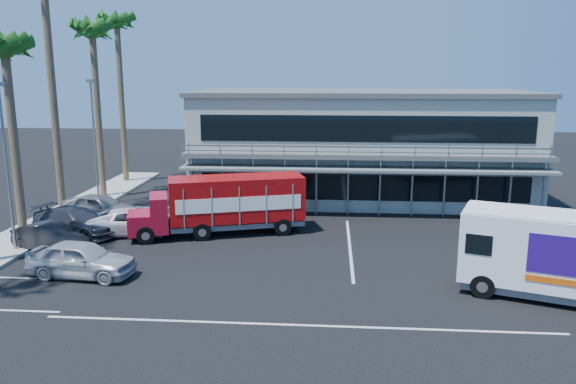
# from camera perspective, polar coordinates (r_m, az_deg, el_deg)

# --- Properties ---
(ground) EXTENTS (120.00, 120.00, 0.00)m
(ground) POSITION_cam_1_polar(r_m,az_deg,el_deg) (25.41, 1.95, -7.55)
(ground) COLOR black
(ground) RESTS_ON ground
(building) EXTENTS (22.40, 12.00, 7.30)m
(building) POSITION_cam_1_polar(r_m,az_deg,el_deg) (39.20, 7.34, 4.85)
(building) COLOR #A0A597
(building) RESTS_ON ground
(curb_strip) EXTENTS (3.00, 32.00, 0.16)m
(curb_strip) POSITION_cam_1_polar(r_m,az_deg,el_deg) (34.95, -23.00, -2.89)
(curb_strip) COLOR #A5A399
(curb_strip) RESTS_ON ground
(palm_c) EXTENTS (2.80, 2.80, 10.75)m
(palm_c) POSITION_cam_1_polar(r_m,az_deg,el_deg) (31.25, -26.78, 12.07)
(palm_c) COLOR brown
(palm_c) RESTS_ON ground
(palm_e) EXTENTS (2.80, 2.80, 12.25)m
(palm_e) POSITION_cam_1_polar(r_m,az_deg,el_deg) (40.15, -19.22, 14.36)
(palm_e) COLOR brown
(palm_e) RESTS_ON ground
(palm_f) EXTENTS (2.80, 2.80, 13.25)m
(palm_f) POSITION_cam_1_polar(r_m,az_deg,el_deg) (45.44, -16.95, 15.30)
(palm_f) COLOR brown
(palm_f) RESTS_ON ground
(light_pole_near) EXTENTS (0.50, 0.25, 8.09)m
(light_pole_near) POSITION_cam_1_polar(r_m,az_deg,el_deg) (29.44, -26.72, 2.92)
(light_pole_near) COLOR gray
(light_pole_near) RESTS_ON ground
(light_pole_far) EXTENTS (0.50, 0.25, 8.09)m
(light_pole_far) POSITION_cam_1_polar(r_m,az_deg,el_deg) (38.28, -19.08, 5.39)
(light_pole_far) COLOR gray
(light_pole_far) RESTS_ON ground
(red_truck) EXTENTS (9.41, 4.72, 3.10)m
(red_truck) POSITION_cam_1_polar(r_m,az_deg,el_deg) (30.05, -6.44, -1.14)
(red_truck) COLOR maroon
(red_truck) RESTS_ON ground
(white_van) EXTENTS (7.22, 4.56, 3.34)m
(white_van) POSITION_cam_1_polar(r_m,az_deg,el_deg) (23.66, 25.53, -5.75)
(white_van) COLOR white
(white_van) RESTS_ON ground
(parked_car_a) EXTENTS (4.72, 2.30, 1.55)m
(parked_car_a) POSITION_cam_1_polar(r_m,az_deg,el_deg) (25.49, -20.24, -6.41)
(parked_car_a) COLOR #ACAEB3
(parked_car_a) RESTS_ON ground
(parked_car_b) EXTENTS (4.38, 3.06, 1.37)m
(parked_car_b) POSITION_cam_1_polar(r_m,az_deg,el_deg) (29.56, -22.99, -4.30)
(parked_car_b) COLOR black
(parked_car_b) RESTS_ON ground
(parked_car_c) EXTENTS (5.34, 3.41, 1.37)m
(parked_car_c) POSITION_cam_1_polar(r_m,az_deg,el_deg) (31.21, -15.52, -2.93)
(parked_car_c) COLOR white
(parked_car_c) RESTS_ON ground
(parked_car_d) EXTENTS (5.49, 3.75, 1.48)m
(parked_car_d) POSITION_cam_1_polar(r_m,az_deg,el_deg) (31.96, -20.73, -2.83)
(parked_car_d) COLOR #2C303B
(parked_car_d) RESTS_ON ground
(parked_car_e) EXTENTS (4.84, 2.95, 1.54)m
(parked_car_e) POSITION_cam_1_polar(r_m,az_deg,el_deg) (34.78, -18.54, -1.45)
(parked_car_e) COLOR slate
(parked_car_e) RESTS_ON ground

